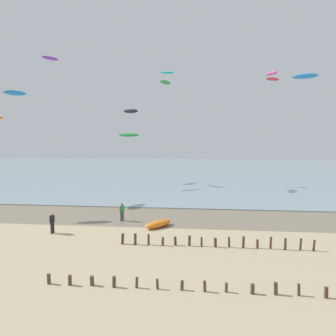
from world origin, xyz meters
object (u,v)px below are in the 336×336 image
kite_aloft_4 (167,73)px  kite_aloft_2 (273,79)px  kite_aloft_6 (272,74)px  kite_aloft_10 (165,82)px  person_mid_beach (52,222)px  kite_aloft_9 (131,111)px  kite_aloft_8 (305,76)px  kite_aloft_1 (50,58)px  kite_aloft_5 (15,93)px  person_right_flank (122,211)px  grounded_kite (158,224)px  kite_aloft_3 (129,135)px

kite_aloft_4 → kite_aloft_2: bearing=149.4°
kite_aloft_2 → kite_aloft_4: bearing=121.9°
kite_aloft_6 → kite_aloft_10: bearing=-145.8°
person_mid_beach → kite_aloft_9: kite_aloft_9 is taller
kite_aloft_8 → kite_aloft_9: kite_aloft_8 is taller
kite_aloft_1 → kite_aloft_5: size_ratio=1.11×
kite_aloft_2 → person_right_flank: bearing=-168.4°
kite_aloft_9 → grounded_kite: bearing=-33.6°
grounded_kite → kite_aloft_2: 28.24m
person_right_flank → kite_aloft_6: kite_aloft_6 is taller
person_right_flank → kite_aloft_9: (-4.06, 22.89, 10.72)m
kite_aloft_2 → kite_aloft_9: (-20.81, 4.78, -3.85)m
kite_aloft_4 → kite_aloft_9: kite_aloft_4 is taller
kite_aloft_3 → kite_aloft_6: (18.69, -6.96, 7.18)m
grounded_kite → kite_aloft_4: size_ratio=1.29×
kite_aloft_1 → kite_aloft_9: size_ratio=0.97×
kite_aloft_3 → grounded_kite: bearing=-96.3°
kite_aloft_4 → kite_aloft_5: (-16.21, -16.28, -4.94)m
kite_aloft_3 → kite_aloft_5: 15.99m
person_right_flank → kite_aloft_2: 28.64m
person_mid_beach → kite_aloft_6: 29.11m
kite_aloft_3 → kite_aloft_8: kite_aloft_8 is taller
person_mid_beach → kite_aloft_4: 33.91m
kite_aloft_1 → kite_aloft_9: kite_aloft_1 is taller
kite_aloft_1 → kite_aloft_8: (38.08, -14.56, -6.13)m
kite_aloft_4 → kite_aloft_9: bearing=6.7°
kite_aloft_10 → kite_aloft_8: bearing=-99.0°
person_right_flank → kite_aloft_10: size_ratio=0.53×
person_right_flank → kite_aloft_6: bearing=36.6°
kite_aloft_3 → kite_aloft_4: kite_aloft_4 is taller
grounded_kite → kite_aloft_3: kite_aloft_3 is taller
kite_aloft_4 → kite_aloft_8: bearing=137.0°
grounded_kite → kite_aloft_3: 22.57m
kite_aloft_2 → kite_aloft_5: (-31.40, -10.01, -2.67)m
person_mid_beach → kite_aloft_8: (23.94, 16.42, 13.89)m
kite_aloft_1 → kite_aloft_3: 21.81m
kite_aloft_6 → kite_aloft_4: bearing=-155.8°
person_mid_beach → kite_aloft_10: kite_aloft_10 is taller
kite_aloft_2 → kite_aloft_9: kite_aloft_2 is taller
kite_aloft_6 → kite_aloft_8: 4.04m
person_right_flank → kite_aloft_3: size_ratio=0.57×
grounded_kite → kite_aloft_10: size_ratio=0.90×
person_mid_beach → kite_aloft_3: kite_aloft_3 is taller
kite_aloft_10 → person_right_flank: bearing=-168.6°
kite_aloft_2 → kite_aloft_6: bearing=-137.8°
kite_aloft_2 → kite_aloft_5: bearing=162.0°
kite_aloft_2 → grounded_kite: bearing=-159.2°
person_right_flank → grounded_kite: bearing=-25.8°
kite_aloft_2 → kite_aloft_3: bearing=143.7°
kite_aloft_1 → kite_aloft_6: 37.80m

